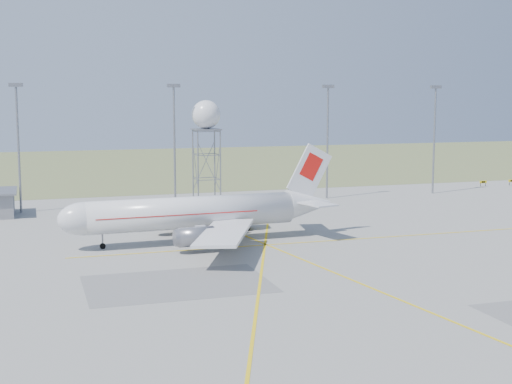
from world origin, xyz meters
name	(u,v)px	position (x,y,z in m)	size (l,w,h in m)	color
ground	(438,308)	(0.00, 0.00, 0.00)	(400.00, 400.00, 0.00)	gray
grass_strip	(158,165)	(0.00, 140.00, 0.01)	(400.00, 120.00, 0.03)	#4D6135
mast_a	(18,137)	(-35.00, 66.00, 12.07)	(2.20, 0.50, 20.50)	gray
mast_b	(174,134)	(-10.00, 66.00, 12.07)	(2.20, 0.50, 20.50)	gray
mast_c	(328,132)	(18.00, 66.00, 12.07)	(2.20, 0.50, 20.50)	gray
mast_d	(434,130)	(40.00, 66.00, 12.07)	(2.20, 0.50, 20.50)	gray
taxi_sign_near	(483,182)	(55.60, 72.00, 0.89)	(1.60, 0.17, 1.20)	black
taxi_sign_far	(512,181)	(62.60, 72.00, 0.89)	(1.60, 0.17, 1.20)	black
airliner_main	(196,213)	(-13.62, 34.34, 3.75)	(35.95, 34.94, 12.23)	silver
radar_tower	(206,146)	(-4.18, 67.21, 9.99)	(4.92, 4.92, 17.80)	gray
fire_truck	(221,216)	(-8.37, 41.86, 1.90)	(10.25, 5.08, 3.95)	yellow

